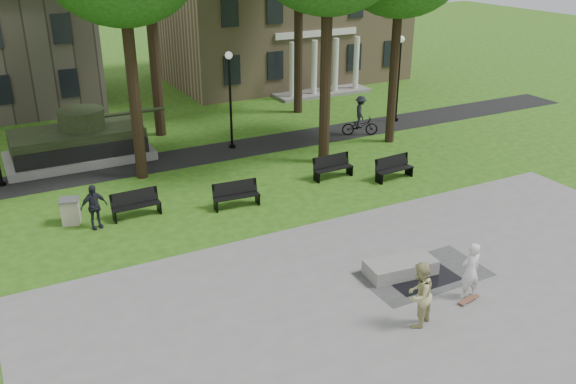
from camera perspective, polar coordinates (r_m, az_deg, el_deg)
name	(u,v)px	position (r m, az deg, el deg)	size (l,w,h in m)	color
ground	(364,258)	(20.23, 7.16, -6.17)	(120.00, 120.00, 0.00)	#255012
plaza	(473,341)	(17.06, 16.92, -13.24)	(22.00, 16.00, 0.02)	gray
footpath	(225,151)	(29.95, -5.90, 3.85)	(44.00, 2.60, 0.01)	black
building_right	(278,15)	(45.50, -0.96, 16.21)	(17.00, 12.00, 8.60)	#9E8460
lamp_mid	(230,92)	(29.60, -5.44, 9.27)	(0.36, 0.36, 4.73)	black
lamp_right	(399,72)	(34.55, 10.33, 11.01)	(0.36, 0.36, 4.73)	black
tank_monument	(79,142)	(29.97, -18.98, 4.42)	(7.45, 3.40, 2.40)	gray
puddle	(423,279)	(19.38, 12.52, -7.94)	(2.20, 1.20, 0.00)	black
concrete_block	(400,267)	(19.41, 10.47, -6.93)	(2.20, 1.00, 0.45)	gray
skateboard	(469,300)	(18.62, 16.54, -9.67)	(0.78, 0.20, 0.07)	brown
skateboarder	(470,271)	(18.37, 16.70, -7.07)	(0.64, 0.42, 1.76)	silver
friend_watching	(419,295)	(16.80, 12.15, -9.38)	(0.91, 0.71, 1.88)	tan
pedestrian_walker	(94,207)	(22.78, -17.71, -1.32)	(0.98, 0.41, 1.67)	#21212C
cyclist	(360,119)	(32.20, 6.77, 6.78)	(1.98, 1.38, 2.09)	black
park_bench_0	(136,203)	(23.43, -14.06, -1.04)	(1.81, 0.57, 1.00)	black
park_bench_1	(236,194)	(23.63, -4.92, -0.18)	(1.83, 0.67, 1.00)	black
park_bench_2	(332,166)	(26.42, 4.18, 2.42)	(1.81, 0.58, 1.00)	black
park_bench_3	(393,167)	(26.62, 9.84, 2.30)	(1.83, 0.66, 1.00)	black
trash_bin	(70,211)	(23.58, -19.69, -1.68)	(0.82, 0.82, 0.96)	#ACA48E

